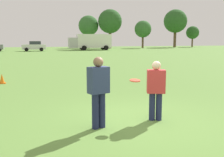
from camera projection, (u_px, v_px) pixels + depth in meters
The scene contains 12 objects.
ground_plane at pixel (137, 121), 7.01m from camera, with size 146.58×146.58×0.00m, color #608C3D.
player_thrower at pixel (98, 89), 6.30m from camera, with size 0.54×0.40×1.71m.
player_defender at pixel (156, 88), 6.94m from camera, with size 0.53×0.41×1.56m.
frisbee at pixel (135, 80), 6.66m from camera, with size 0.27×0.27×0.06m.
traffic_cone at pixel (2, 79), 12.90m from camera, with size 0.32×0.32×0.48m.
parked_car_near_right at pixel (34, 46), 49.12m from camera, with size 4.27×2.34×1.82m.
box_truck at pixel (91, 41), 53.76m from camera, with size 8.59×3.22×3.18m.
tree_center_elm at pixel (88, 26), 65.29m from camera, with size 4.89×4.89×7.94m.
tree_east_birch at pixel (110, 22), 64.02m from camera, with size 5.72×5.72×9.30m.
tree_east_oak at pixel (143, 29), 65.87m from camera, with size 4.15×4.15×6.75m.
tree_far_east_pine at pixel (175, 21), 72.79m from camera, with size 6.30×6.30×10.25m.
tree_far_west_pine at pixel (193, 33), 75.73m from camera, with size 3.63×3.63×5.89m.
Camera 1 is at (-2.65, -6.27, 2.11)m, focal length 42.85 mm.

